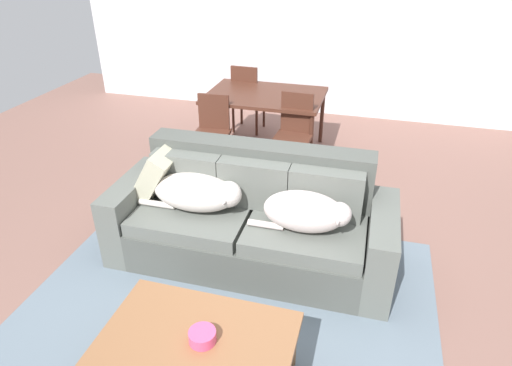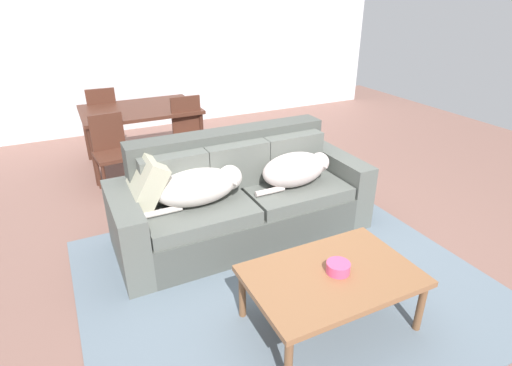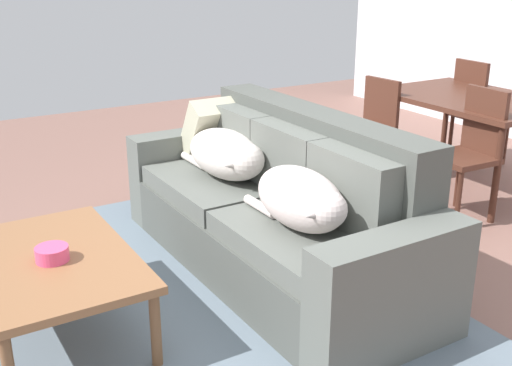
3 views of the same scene
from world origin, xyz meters
name	(u,v)px [view 2 (image 2 of 3)]	position (x,y,z in m)	size (l,w,h in m)	color
ground_plane	(277,239)	(0.00, 0.00, 0.00)	(10.00, 10.00, 0.00)	#815B50
back_partition	(158,41)	(0.00, 4.00, 1.35)	(8.00, 0.12, 2.70)	silver
area_rug	(283,280)	(-0.24, -0.53, 0.01)	(3.00, 2.65, 0.01)	slate
couch	(241,199)	(-0.24, 0.26, 0.36)	(2.30, 0.89, 0.94)	#4A4E49
dog_on_left_cushion	(200,186)	(-0.66, 0.16, 0.62)	(0.86, 0.37, 0.30)	silver
dog_on_right_cushion	(296,169)	(0.23, 0.10, 0.63)	(0.77, 0.33, 0.31)	silver
throw_pillow_by_left_arm	(144,184)	(-1.08, 0.30, 0.67)	(0.16, 0.44, 0.44)	#B3B094
coffee_table	(332,279)	(-0.19, -1.07, 0.38)	(1.11, 0.73, 0.42)	#8E5D3B
bowl_on_coffee_table	(338,268)	(-0.15, -1.07, 0.46)	(0.16, 0.16, 0.07)	#EA4C7F
dining_table	(140,113)	(-0.69, 2.39, 0.68)	(1.40, 0.99, 0.74)	#4D291E
dining_chair_near_left	(112,149)	(-1.15, 1.75, 0.48)	(0.43, 0.43, 0.86)	#4D291E
dining_chair_near_right	(189,132)	(-0.22, 1.86, 0.52)	(0.42, 0.42, 0.93)	#4D291E
dining_chair_far_left	(104,119)	(-1.08, 2.92, 0.51)	(0.42, 0.42, 0.94)	#4D291E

